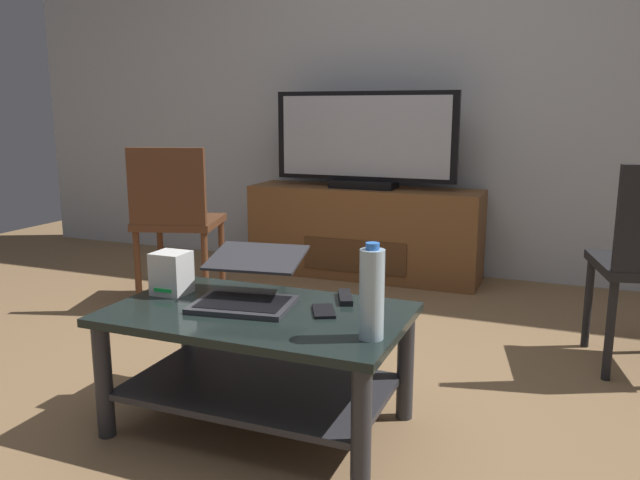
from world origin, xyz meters
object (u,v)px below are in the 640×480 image
object	(u,v)px
router_box	(171,273)
side_chair	(175,216)
water_bottle_near	(372,293)
media_cabinet	(364,232)
laptop	(249,285)
coffee_table	(258,348)
tv_remote	(345,297)
cell_phone	(324,311)
television	(364,142)

from	to	relation	value
router_box	side_chair	bearing A→B (deg)	123.91
side_chair	water_bottle_near	bearing A→B (deg)	-38.40
media_cabinet	router_box	distance (m)	2.06
water_bottle_near	router_box	bearing A→B (deg)	168.10
media_cabinet	laptop	world-z (taller)	laptop
coffee_table	tv_remote	xyz separation A→B (m)	(0.24, 0.22, 0.14)
laptop	router_box	bearing A→B (deg)	-177.93
side_chair	router_box	world-z (taller)	side_chair
laptop	tv_remote	size ratio (longest dim) A/B	2.77
laptop	cell_phone	distance (m)	0.29
coffee_table	side_chair	world-z (taller)	side_chair
tv_remote	coffee_table	bearing A→B (deg)	-160.19
water_bottle_near	cell_phone	size ratio (longest dim) A/B	2.08
side_chair	water_bottle_near	world-z (taller)	side_chair
television	router_box	bearing A→B (deg)	-92.44
coffee_table	cell_phone	size ratio (longest dim) A/B	7.21
side_chair	router_box	distance (m)	1.24
cell_phone	tv_remote	xyz separation A→B (m)	(0.02, 0.16, 0.01)
television	tv_remote	distance (m)	1.99
coffee_table	water_bottle_near	xyz separation A→B (m)	(0.44, -0.11, 0.27)
coffee_table	media_cabinet	size ratio (longest dim) A/B	0.66
television	router_box	size ratio (longest dim) A/B	7.68
coffee_table	tv_remote	world-z (taller)	tv_remote
laptop	water_bottle_near	bearing A→B (deg)	-19.99
water_bottle_near	tv_remote	xyz separation A→B (m)	(-0.20, 0.34, -0.13)
television	laptop	size ratio (longest dim) A/B	2.71
television	tv_remote	size ratio (longest dim) A/B	7.53
cell_phone	coffee_table	bearing A→B (deg)	169.39
television	tv_remote	world-z (taller)	television
coffee_table	tv_remote	distance (m)	0.36
media_cabinet	router_box	size ratio (longest dim) A/B	9.77
router_box	coffee_table	bearing A→B (deg)	-9.06
coffee_table	television	world-z (taller)	television
router_box	cell_phone	world-z (taller)	router_box
media_cabinet	television	xyz separation A→B (m)	(-0.00, -0.02, 0.59)
coffee_table	router_box	distance (m)	0.45
router_box	cell_phone	distance (m)	0.61
laptop	router_box	world-z (taller)	laptop
cell_phone	router_box	bearing A→B (deg)	153.64
media_cabinet	cell_phone	xyz separation A→B (m)	(0.52, -2.05, 0.14)
laptop	router_box	xyz separation A→B (m)	(-0.32, -0.01, 0.02)
media_cabinet	laptop	bearing A→B (deg)	-83.57
water_bottle_near	cell_phone	bearing A→B (deg)	141.79
television	router_box	distance (m)	2.06
television	laptop	distance (m)	2.06
coffee_table	water_bottle_near	bearing A→B (deg)	-14.36
coffee_table	laptop	world-z (taller)	laptop
coffee_table	tv_remote	size ratio (longest dim) A/B	6.30
side_chair	cell_phone	xyz separation A→B (m)	(1.29, -1.03, -0.09)
television	water_bottle_near	size ratio (longest dim) A/B	4.13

